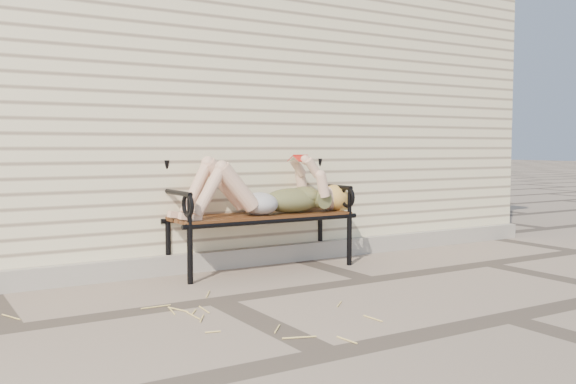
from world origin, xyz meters
TOP-DOWN VIEW (x-y plane):
  - ground at (0.00, 0.00)m, footprint 80.00×80.00m
  - house_wall at (0.00, 3.00)m, footprint 8.00×4.00m
  - foundation_strip at (0.00, 0.97)m, footprint 8.00×0.10m
  - garden_bench at (0.76, 0.88)m, footprint 1.62×0.65m
  - reading_woman at (0.77, 0.75)m, footprint 1.53×0.35m
  - straw_scatter at (-0.81, -0.26)m, footprint 2.84×1.70m

SIDE VIEW (x-z plane):
  - ground at x=0.00m, z-range 0.00..0.00m
  - straw_scatter at x=-0.81m, z-range 0.00..0.01m
  - foundation_strip at x=0.00m, z-range 0.00..0.15m
  - garden_bench at x=0.76m, z-range 0.06..1.11m
  - reading_woman at x=0.77m, z-range 0.38..0.86m
  - house_wall at x=0.00m, z-range 0.00..3.00m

